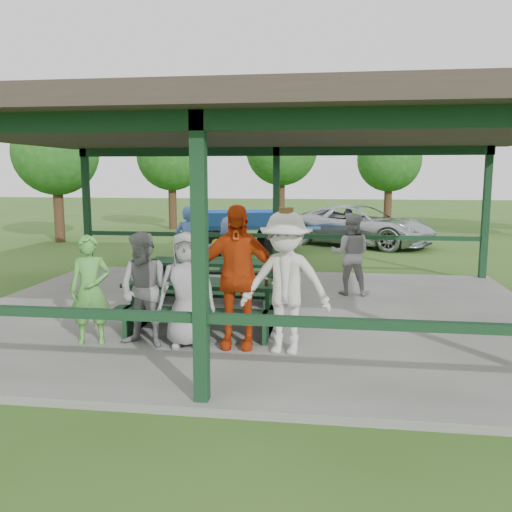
# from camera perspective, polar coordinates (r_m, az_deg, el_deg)

# --- Properties ---
(ground) EXTENTS (90.00, 90.00, 0.00)m
(ground) POSITION_cam_1_polar(r_m,az_deg,el_deg) (9.56, -0.27, -6.40)
(ground) COLOR #33551A
(ground) RESTS_ON ground
(concrete_slab) EXTENTS (10.00, 8.00, 0.10)m
(concrete_slab) POSITION_cam_1_polar(r_m,az_deg,el_deg) (9.55, -0.27, -6.11)
(concrete_slab) COLOR slate
(concrete_slab) RESTS_ON ground
(pavilion_structure) EXTENTS (10.60, 8.60, 3.24)m
(pavilion_structure) POSITION_cam_1_polar(r_m,az_deg,el_deg) (9.26, -0.28, 12.90)
(pavilion_structure) COLOR black
(pavilion_structure) RESTS_ON concrete_slab
(picnic_table_near) EXTENTS (2.40, 1.39, 0.75)m
(picnic_table_near) POSITION_cam_1_polar(r_m,az_deg,el_deg) (8.39, -5.49, -4.58)
(picnic_table_near) COLOR black
(picnic_table_near) RESTS_ON concrete_slab
(picnic_table_far) EXTENTS (2.48, 1.39, 0.75)m
(picnic_table_far) POSITION_cam_1_polar(r_m,az_deg,el_deg) (10.35, -4.41, -2.01)
(picnic_table_far) COLOR black
(picnic_table_far) RESTS_ON concrete_slab
(table_setting) EXTENTS (2.41, 0.45, 0.10)m
(table_setting) POSITION_cam_1_polar(r_m,az_deg,el_deg) (8.36, -5.65, -2.42)
(table_setting) COLOR white
(table_setting) RESTS_ON picnic_table_near
(contestant_green) EXTENTS (0.65, 0.52, 1.54)m
(contestant_green) POSITION_cam_1_polar(r_m,az_deg,el_deg) (7.95, -17.05, -3.43)
(contestant_green) COLOR #51A03F
(contestant_green) RESTS_ON concrete_slab
(contestant_grey_left) EXTENTS (0.88, 0.74, 1.60)m
(contestant_grey_left) POSITION_cam_1_polar(r_m,az_deg,el_deg) (7.63, -11.60, -3.51)
(contestant_grey_left) COLOR gray
(contestant_grey_left) RESTS_ON concrete_slab
(contestant_grey_mid) EXTENTS (0.85, 0.63, 1.61)m
(contestant_grey_mid) POSITION_cam_1_polar(r_m,az_deg,el_deg) (7.53, -7.30, -3.53)
(contestant_grey_mid) COLOR gray
(contestant_grey_mid) RESTS_ON concrete_slab
(contestant_red) EXTENTS (1.17, 0.51, 1.98)m
(contestant_red) POSITION_cam_1_polar(r_m,az_deg,el_deg) (7.42, -2.10, -2.18)
(contestant_red) COLOR #BB350C
(contestant_red) RESTS_ON concrete_slab
(contestant_white_fedora) EXTENTS (1.31, 0.87, 1.95)m
(contestant_white_fedora) POSITION_cam_1_polar(r_m,az_deg,el_deg) (7.20, 3.12, -2.84)
(contestant_white_fedora) COLOR silver
(contestant_white_fedora) RESTS_ON concrete_slab
(spectator_lblue) EXTENTS (1.50, 0.71, 1.55)m
(spectator_lblue) POSITION_cam_1_polar(r_m,az_deg,el_deg) (11.00, -2.65, 0.25)
(spectator_lblue) COLOR #9BB7EF
(spectator_lblue) RESTS_ON concrete_slab
(spectator_blue) EXTENTS (0.64, 0.44, 1.70)m
(spectator_blue) POSITION_cam_1_polar(r_m,az_deg,el_deg) (11.82, -7.05, 1.15)
(spectator_blue) COLOR #4366AE
(spectator_blue) RESTS_ON concrete_slab
(spectator_grey) EXTENTS (0.84, 0.68, 1.62)m
(spectator_grey) POSITION_cam_1_polar(r_m,az_deg,el_deg) (10.87, 9.92, 0.21)
(spectator_grey) COLOR gray
(spectator_grey) RESTS_ON concrete_slab
(pickup_truck) EXTENTS (5.54, 4.35, 1.40)m
(pickup_truck) POSITION_cam_1_polar(r_m,az_deg,el_deg) (19.14, 10.97, 3.16)
(pickup_truck) COLOR silver
(pickup_truck) RESTS_ON ground
(farm_trailer) EXTENTS (4.07, 2.45, 1.41)m
(farm_trailer) POSITION_cam_1_polar(r_m,az_deg,el_deg) (17.27, -1.29, 2.73)
(farm_trailer) COLOR #1A4693
(farm_trailer) RESTS_ON ground
(tree_far_left) EXTENTS (3.07, 3.07, 4.80)m
(tree_far_left) POSITION_cam_1_polar(r_m,az_deg,el_deg) (24.76, -8.89, 10.32)
(tree_far_left) COLOR #332314
(tree_far_left) RESTS_ON ground
(tree_left) EXTENTS (3.40, 3.40, 5.31)m
(tree_left) POSITION_cam_1_polar(r_m,az_deg,el_deg) (26.31, 2.70, 11.06)
(tree_left) COLOR #332314
(tree_left) RESTS_ON ground
(tree_mid) EXTENTS (2.94, 2.94, 4.59)m
(tree_mid) POSITION_cam_1_polar(r_m,az_deg,el_deg) (25.98, 13.86, 9.77)
(tree_mid) COLOR #332314
(tree_mid) RESTS_ON ground
(tree_edge_left) EXTENTS (3.04, 3.04, 4.75)m
(tree_edge_left) POSITION_cam_1_polar(r_m,az_deg,el_deg) (21.03, -20.33, 10.10)
(tree_edge_left) COLOR #332314
(tree_edge_left) RESTS_ON ground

